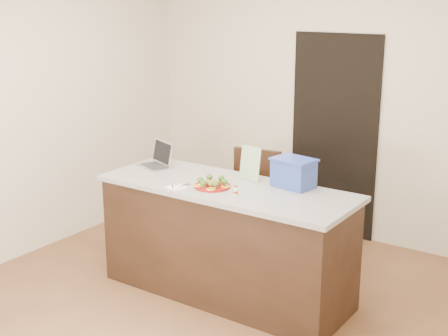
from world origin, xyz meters
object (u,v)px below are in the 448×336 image
Objects in this scene: plate at (212,186)px; napkin at (176,187)px; island at (226,240)px; blue_box at (294,173)px; chair at (250,199)px; yogurt_bottle at (236,191)px; laptop at (158,160)px.

napkin is (-0.23, -0.16, -0.01)m from plate.
island is 5.90× the size of blue_box.
blue_box reaches higher than napkin.
chair is (0.07, 0.96, -0.35)m from napkin.
yogurt_bottle is 0.07× the size of chair.
blue_box is at bearing 58.92° from yogurt_bottle.
yogurt_bottle is at bearing -111.91° from blue_box.
napkin is at bearing -16.29° from laptop.
yogurt_bottle is at bearing -73.42° from chair.
laptop is (-0.74, 0.24, 0.05)m from plate.
napkin is at bearing -103.29° from chair.
island is at bearing -81.86° from chair.
yogurt_bottle reaches higher than island.
plate is 0.28m from napkin.
laptop is (-0.80, 0.13, 0.52)m from island.
yogurt_bottle reaches higher than plate.
plate is 0.78m from laptop.
chair is at bearing 85.53° from napkin.
chair is (-0.66, 0.44, -0.46)m from blue_box.
plate is at bearing 167.04° from yogurt_bottle.
yogurt_bottle is 1.02m from chair.
chair is at bearing 100.83° from plate.
chair is (0.59, 0.56, -0.40)m from laptop.
blue_box reaches higher than chair.
napkin is 1.02m from chair.
laptop is (-0.51, 0.39, 0.06)m from napkin.
blue_box is 0.91m from chair.
plate is 0.81× the size of blue_box.
laptop is 1.26m from blue_box.
plate is at bearing -135.35° from blue_box.
island is 0.60m from napkin.
blue_box is (0.51, 0.36, 0.10)m from plate.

